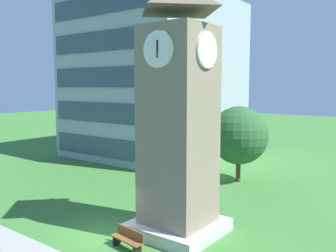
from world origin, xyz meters
TOP-DOWN VIEW (x-y plane):
  - ground_plane at (0.00, 0.00)m, footprint 160.00×160.00m
  - office_building at (-11.67, 18.61)m, footprint 14.45×15.15m
  - clock_tower at (2.76, 2.45)m, footprint 3.98×3.98m
  - park_bench at (2.02, -0.35)m, footprint 1.85×0.74m
  - tree_near_tower at (0.81, 13.04)m, footprint 4.37×4.37m

SIDE VIEW (x-z plane):
  - ground_plane at x=0.00m, z-range 0.00..0.00m
  - park_bench at x=2.02m, z-range 0.02..0.90m
  - tree_near_tower at x=0.81m, z-range 0.67..6.40m
  - clock_tower at x=2.76m, z-range -0.58..11.34m
  - office_building at x=-11.67m, z-range 0.00..16.00m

